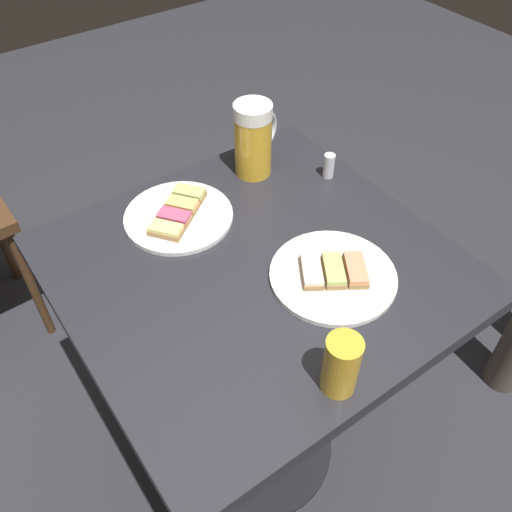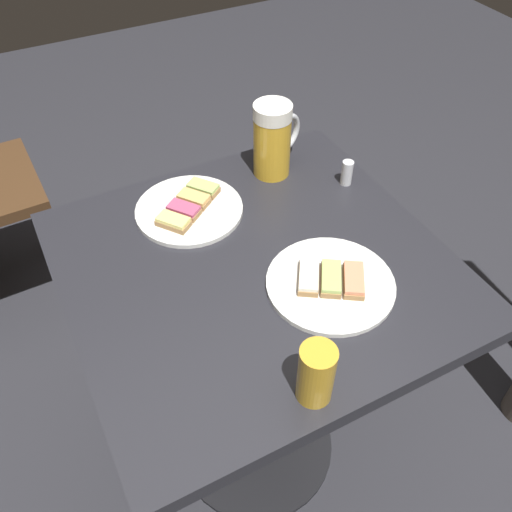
% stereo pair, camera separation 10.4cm
% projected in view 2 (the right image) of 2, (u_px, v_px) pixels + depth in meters
% --- Properties ---
extents(ground_plane, '(6.00, 6.00, 0.00)m').
position_uv_depth(ground_plane, '(256.00, 444.00, 1.60)').
color(ground_plane, '#28282D').
extents(cafe_table, '(0.72, 0.70, 0.76)m').
position_uv_depth(cafe_table, '(256.00, 320.00, 1.18)').
color(cafe_table, black).
rests_on(cafe_table, ground_plane).
extents(plate_near, '(0.23, 0.23, 0.03)m').
position_uv_depth(plate_near, '(189.00, 208.00, 1.15)').
color(plate_near, white).
rests_on(plate_near, cafe_table).
extents(plate_far, '(0.24, 0.24, 0.03)m').
position_uv_depth(plate_far, '(331.00, 283.00, 1.00)').
color(plate_far, white).
rests_on(plate_far, cafe_table).
extents(beer_mug, '(0.14, 0.09, 0.17)m').
position_uv_depth(beer_mug, '(273.00, 139.00, 1.20)').
color(beer_mug, gold).
rests_on(beer_mug, cafe_table).
extents(beer_glass_small, '(0.06, 0.06, 0.11)m').
position_uv_depth(beer_glass_small, '(316.00, 374.00, 0.81)').
color(beer_glass_small, gold).
rests_on(beer_glass_small, cafe_table).
extents(salt_shaker, '(0.03, 0.03, 0.06)m').
position_uv_depth(salt_shaker, '(347.00, 173.00, 1.21)').
color(salt_shaker, silver).
rests_on(salt_shaker, cafe_table).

